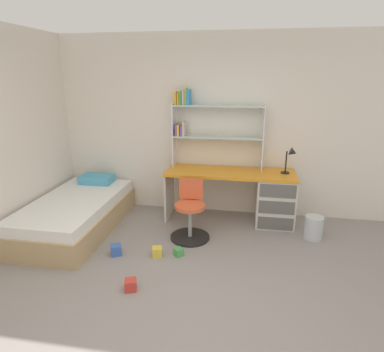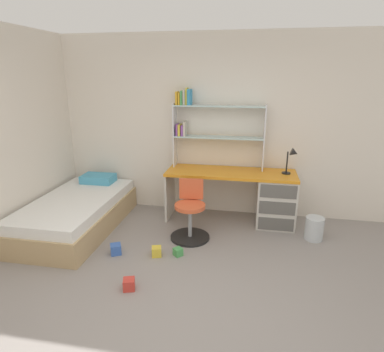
{
  "view_description": "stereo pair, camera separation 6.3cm",
  "coord_description": "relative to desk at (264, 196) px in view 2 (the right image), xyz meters",
  "views": [
    {
      "loc": [
        0.47,
        -2.34,
        2.09
      ],
      "look_at": [
        -0.18,
        1.53,
        0.87
      ],
      "focal_mm": 30.58,
      "sensor_mm": 36.0,
      "label": 1
    },
    {
      "loc": [
        0.54,
        -2.33,
        2.09
      ],
      "look_at": [
        -0.18,
        1.53,
        0.87
      ],
      "focal_mm": 30.58,
      "sensor_mm": 36.0,
      "label": 2
    }
  ],
  "objects": [
    {
      "name": "ground_plane",
      "position": [
        -0.75,
        -2.2,
        -0.43
      ],
      "size": [
        5.77,
        6.05,
        0.02
      ],
      "primitive_type": "cube",
      "color": "gray"
    },
    {
      "name": "room_shell",
      "position": [
        -1.98,
        -0.95,
        0.92
      ],
      "size": [
        5.77,
        6.05,
        2.68
      ],
      "color": "silver",
      "rests_on": "ground_plane"
    },
    {
      "name": "desk",
      "position": [
        0.0,
        0.0,
        0.0
      ],
      "size": [
        1.85,
        0.61,
        0.76
      ],
      "color": "orange",
      "rests_on": "ground_plane"
    },
    {
      "name": "bookshelf_hutch",
      "position": [
        -0.87,
        0.19,
        1.01
      ],
      "size": [
        1.33,
        0.22,
        1.16
      ],
      "color": "silver",
      "rests_on": "desk"
    },
    {
      "name": "desk_lamp",
      "position": [
        0.35,
        0.01,
        0.59
      ],
      "size": [
        0.2,
        0.17,
        0.38
      ],
      "color": "black",
      "rests_on": "desk"
    },
    {
      "name": "swivel_chair",
      "position": [
        -0.96,
        -0.65,
        -0.11
      ],
      "size": [
        0.52,
        0.52,
        0.77
      ],
      "color": "black",
      "rests_on": "ground_plane"
    },
    {
      "name": "bed_platform",
      "position": [
        -2.59,
        -0.66,
        -0.19
      ],
      "size": [
        1.05,
        1.96,
        0.57
      ],
      "color": "tan",
      "rests_on": "ground_plane"
    },
    {
      "name": "waste_bin",
      "position": [
        0.66,
        -0.4,
        -0.26
      ],
      "size": [
        0.24,
        0.24,
        0.31
      ],
      "primitive_type": "cylinder",
      "color": "silver",
      "rests_on": "ground_plane"
    },
    {
      "name": "toy_block_red_0",
      "position": [
        -1.36,
        -1.86,
        -0.36
      ],
      "size": [
        0.15,
        0.15,
        0.12
      ],
      "primitive_type": "cube",
      "rotation": [
        0.0,
        0.0,
        1.88
      ],
      "color": "red",
      "rests_on": "ground_plane"
    },
    {
      "name": "toy_block_blue_1",
      "position": [
        -1.77,
        -1.24,
        -0.36
      ],
      "size": [
        0.17,
        0.17,
        0.12
      ],
      "primitive_type": "cube",
      "rotation": [
        0.0,
        0.0,
        2.04
      ],
      "color": "#3860B7",
      "rests_on": "ground_plane"
    },
    {
      "name": "toy_block_yellow_2",
      "position": [
        -1.27,
        -1.19,
        -0.36
      ],
      "size": [
        0.14,
        0.14,
        0.11
      ],
      "primitive_type": "cube",
      "rotation": [
        0.0,
        0.0,
        0.3
      ],
      "color": "gold",
      "rests_on": "ground_plane"
    },
    {
      "name": "toy_block_green_3",
      "position": [
        -1.02,
        -1.13,
        -0.37
      ],
      "size": [
        0.13,
        0.13,
        0.1
      ],
      "primitive_type": "cube",
      "rotation": [
        0.0,
        0.0,
        2.38
      ],
      "color": "#479E51",
      "rests_on": "ground_plane"
    }
  ]
}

